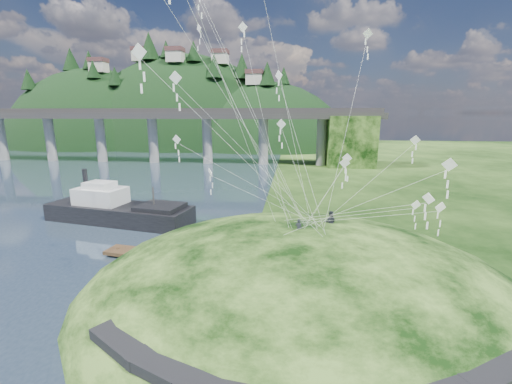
# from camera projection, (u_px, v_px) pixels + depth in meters

# --- Properties ---
(ground) EXTENTS (320.00, 320.00, 0.00)m
(ground) POSITION_uv_depth(u_px,v_px,m) (195.00, 298.00, 25.91)
(ground) COLOR black
(ground) RESTS_ON ground
(grass_hill) EXTENTS (36.00, 32.00, 13.00)m
(grass_hill) POSITION_uv_depth(u_px,v_px,m) (300.00, 308.00, 27.34)
(grass_hill) COLOR black
(grass_hill) RESTS_ON ground
(footpath) EXTENTS (22.29, 5.84, 0.83)m
(footpath) POSITION_uv_depth(u_px,v_px,m) (295.00, 380.00, 15.21)
(footpath) COLOR black
(footpath) RESTS_ON ground
(bridge) EXTENTS (160.00, 11.00, 15.00)m
(bridge) POSITION_uv_depth(u_px,v_px,m) (172.00, 128.00, 94.39)
(bridge) COLOR #2D2B2B
(bridge) RESTS_ON ground
(far_ridge) EXTENTS (153.00, 70.00, 94.50)m
(far_ridge) POSITION_uv_depth(u_px,v_px,m) (177.00, 162.00, 150.53)
(far_ridge) COLOR black
(far_ridge) RESTS_ON ground
(work_barge) EXTENTS (19.74, 8.65, 6.69)m
(work_barge) POSITION_uv_depth(u_px,v_px,m) (117.00, 209.00, 43.81)
(work_barge) COLOR black
(work_barge) RESTS_ON ground
(wooden_dock) EXTENTS (13.52, 4.13, 0.95)m
(wooden_dock) POSITION_uv_depth(u_px,v_px,m) (170.00, 257.00, 32.42)
(wooden_dock) COLOR #3A2718
(wooden_dock) RESTS_ON ground
(kite_flyers) EXTENTS (3.49, 2.97, 1.98)m
(kite_flyers) POSITION_uv_depth(u_px,v_px,m) (326.00, 212.00, 27.84)
(kite_flyers) COLOR #22242E
(kite_flyers) RESTS_ON ground
(kite_swarm) EXTENTS (20.37, 17.39, 20.93)m
(kite_swarm) POSITION_uv_depth(u_px,v_px,m) (271.00, 89.00, 24.28)
(kite_swarm) COLOR white
(kite_swarm) RESTS_ON ground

